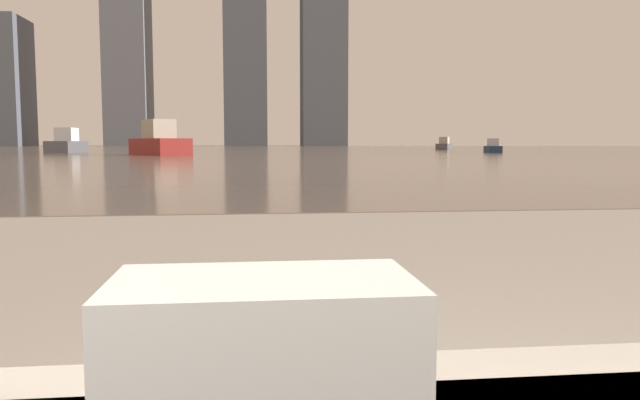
# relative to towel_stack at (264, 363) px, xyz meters

# --- Properties ---
(towel_stack) EXTENTS (0.28, 0.16, 0.16)m
(towel_stack) POSITION_rel_towel_stack_xyz_m (0.00, 0.00, 0.00)
(towel_stack) COLOR white
(towel_stack) RESTS_ON bathtub
(harbor_water) EXTENTS (180.00, 110.00, 0.01)m
(harbor_water) POSITION_rel_towel_stack_xyz_m (0.15, 61.26, -0.58)
(harbor_water) COLOR gray
(harbor_water) RESTS_ON ground_plane
(harbor_boat_0) EXTENTS (1.54, 2.87, 1.02)m
(harbor_boat_0) POSITION_rel_towel_stack_xyz_m (17.48, 42.73, -0.22)
(harbor_boat_0) COLOR navy
(harbor_boat_0) RESTS_ON harbor_water
(harbor_boat_1) EXTENTS (2.53, 3.51, 1.26)m
(harbor_boat_1) POSITION_rel_towel_stack_xyz_m (19.25, 59.55, -0.14)
(harbor_boat_1) COLOR #4C4C51
(harbor_boat_1) RESTS_ON harbor_water
(harbor_boat_2) EXTENTS (1.82, 4.78, 1.77)m
(harbor_boat_2) POSITION_rel_towel_stack_xyz_m (-12.82, 45.54, 0.04)
(harbor_boat_2) COLOR #4C4C51
(harbor_boat_2) RESTS_ON harbor_water
(harbor_boat_3) EXTENTS (4.28, 5.81, 2.08)m
(harbor_boat_3) POSITION_rel_towel_stack_xyz_m (-5.26, 37.21, 0.16)
(harbor_boat_3) COLOR maroon
(harbor_boat_3) RESTS_ON harbor_water
(skyline_tower_3) EXTENTS (8.24, 7.57, 35.52)m
(skyline_tower_3) POSITION_rel_towel_stack_xyz_m (14.12, 117.26, 17.17)
(skyline_tower_3) COLOR #4C515B
(skyline_tower_3) RESTS_ON ground_plane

